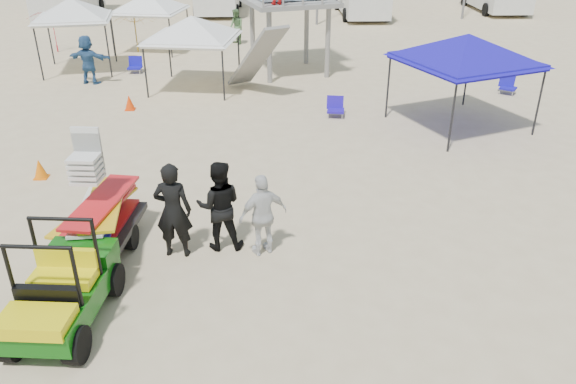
{
  "coord_description": "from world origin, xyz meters",
  "views": [
    {
      "loc": [
        0.18,
        -6.41,
        6.09
      ],
      "look_at": [
        0.5,
        3.0,
        1.3
      ],
      "focal_mm": 35.0,
      "sensor_mm": 36.0,
      "label": 1
    }
  ],
  "objects_px": {
    "utility_cart": "(58,284)",
    "canopy_blue": "(468,39)",
    "man_left": "(173,211)",
    "surf_trailer": "(97,207)"
  },
  "relations": [
    {
      "from": "utility_cart",
      "to": "canopy_blue",
      "type": "distance_m",
      "value": 13.02
    },
    {
      "from": "man_left",
      "to": "utility_cart",
      "type": "bearing_deg",
      "value": 57.86
    },
    {
      "from": "utility_cart",
      "to": "man_left",
      "type": "distance_m",
      "value": 2.54
    },
    {
      "from": "surf_trailer",
      "to": "canopy_blue",
      "type": "xyz_separation_m",
      "value": [
        9.18,
        6.7,
        1.77
      ]
    },
    {
      "from": "utility_cart",
      "to": "man_left",
      "type": "relative_size",
      "value": 1.21
    },
    {
      "from": "utility_cart",
      "to": "canopy_blue",
      "type": "relative_size",
      "value": 0.55
    },
    {
      "from": "utility_cart",
      "to": "surf_trailer",
      "type": "bearing_deg",
      "value": 89.89
    },
    {
      "from": "man_left",
      "to": "canopy_blue",
      "type": "xyz_separation_m",
      "value": [
        7.67,
        7.0,
        1.7
      ]
    },
    {
      "from": "utility_cart",
      "to": "surf_trailer",
      "type": "height_order",
      "value": "surf_trailer"
    },
    {
      "from": "man_left",
      "to": "canopy_blue",
      "type": "height_order",
      "value": "canopy_blue"
    }
  ]
}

